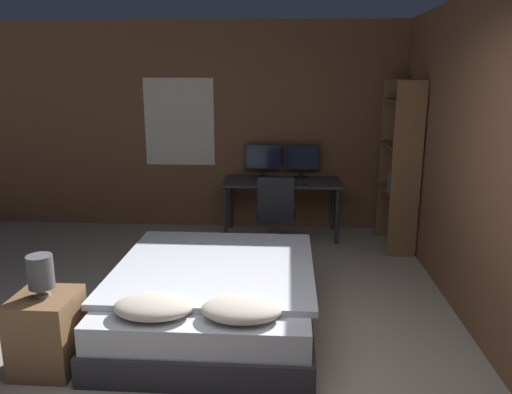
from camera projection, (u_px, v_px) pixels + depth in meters
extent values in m
cube|color=brown|center=(266.00, 128.00, 6.56)|extent=(12.00, 0.06, 2.70)
cube|color=silver|center=(179.00, 122.00, 6.58)|extent=(0.92, 0.01, 1.14)
cube|color=black|center=(179.00, 122.00, 6.58)|extent=(0.84, 0.01, 1.06)
cube|color=brown|center=(472.00, 160.00, 4.11)|extent=(0.06, 12.00, 2.70)
cube|color=#2D2D33|center=(214.00, 310.00, 4.19)|extent=(1.60, 1.98, 0.22)
cube|color=silver|center=(214.00, 286.00, 4.14)|extent=(1.54, 1.92, 0.21)
cube|color=silver|center=(216.00, 266.00, 4.23)|extent=(1.64, 1.67, 0.05)
ellipsoid|color=beige|center=(153.00, 307.00, 3.40)|extent=(0.55, 0.38, 0.13)
ellipsoid|color=beige|center=(242.00, 309.00, 3.36)|extent=(0.55, 0.38, 0.13)
cube|color=brown|center=(47.00, 332.00, 3.50)|extent=(0.42, 0.44, 0.55)
cylinder|color=gray|center=(43.00, 295.00, 3.43)|extent=(0.10, 0.10, 0.01)
cylinder|color=gray|center=(43.00, 291.00, 3.42)|extent=(0.02, 0.02, 0.05)
cylinder|color=#4C4C51|center=(40.00, 272.00, 3.39)|extent=(0.17, 0.17, 0.23)
cube|color=#38383D|center=(282.00, 182.00, 6.31)|extent=(1.47, 0.66, 0.03)
cylinder|color=#2D2D33|center=(225.00, 214.00, 6.17)|extent=(0.05, 0.05, 0.69)
cylinder|color=#2D2D33|center=(337.00, 216.00, 6.08)|extent=(0.05, 0.05, 0.69)
cylinder|color=#2D2D33|center=(231.00, 203.00, 6.72)|extent=(0.05, 0.05, 0.69)
cylinder|color=#2D2D33|center=(333.00, 205.00, 6.63)|extent=(0.05, 0.05, 0.69)
cylinder|color=black|center=(263.00, 176.00, 6.55)|extent=(0.16, 0.16, 0.01)
cylinder|color=black|center=(263.00, 172.00, 6.53)|extent=(0.03, 0.03, 0.09)
cube|color=black|center=(263.00, 157.00, 6.48)|extent=(0.46, 0.03, 0.33)
cube|color=#192338|center=(263.00, 157.00, 6.47)|extent=(0.43, 0.00, 0.30)
cylinder|color=black|center=(301.00, 177.00, 6.52)|extent=(0.16, 0.16, 0.01)
cylinder|color=black|center=(301.00, 173.00, 6.50)|extent=(0.03, 0.03, 0.09)
cube|color=black|center=(301.00, 157.00, 6.45)|extent=(0.46, 0.03, 0.33)
cube|color=#192338|center=(301.00, 157.00, 6.44)|extent=(0.43, 0.00, 0.30)
cube|color=black|center=(281.00, 184.00, 6.09)|extent=(0.38, 0.13, 0.02)
ellipsoid|color=black|center=(304.00, 183.00, 6.07)|extent=(0.07, 0.05, 0.04)
cylinder|color=black|center=(276.00, 252.00, 5.82)|extent=(0.52, 0.52, 0.04)
cylinder|color=gray|center=(276.00, 235.00, 5.77)|extent=(0.05, 0.05, 0.37)
cube|color=black|center=(276.00, 216.00, 5.72)|extent=(0.45, 0.45, 0.07)
cube|color=black|center=(276.00, 198.00, 5.47)|extent=(0.40, 0.05, 0.46)
cube|color=brown|center=(406.00, 172.00, 5.49)|extent=(0.33, 0.02, 1.97)
cube|color=brown|center=(392.00, 160.00, 6.23)|extent=(0.33, 0.02, 1.97)
cube|color=brown|center=(397.00, 190.00, 5.93)|extent=(0.33, 0.75, 0.02)
cube|color=brown|center=(400.00, 146.00, 5.80)|extent=(0.33, 0.75, 0.02)
cube|color=brown|center=(404.00, 101.00, 5.68)|extent=(0.33, 0.75, 0.02)
cube|color=#BCB29E|center=(404.00, 189.00, 5.57)|extent=(0.27, 0.03, 0.18)
cube|color=#2D4784|center=(404.00, 186.00, 5.61)|extent=(0.27, 0.03, 0.22)
cube|color=#337042|center=(403.00, 186.00, 5.66)|extent=(0.27, 0.04, 0.19)
cube|color=teal|center=(402.00, 183.00, 5.70)|extent=(0.27, 0.03, 0.23)
cube|color=#2D4784|center=(401.00, 182.00, 5.75)|extent=(0.27, 0.04, 0.25)
cube|color=#BCB29E|center=(400.00, 181.00, 5.80)|extent=(0.27, 0.04, 0.25)
cube|color=gold|center=(408.00, 138.00, 5.44)|extent=(0.27, 0.03, 0.25)
cube|color=orange|center=(407.00, 139.00, 5.47)|extent=(0.27, 0.03, 0.21)
cube|color=#28282D|center=(407.00, 137.00, 5.51)|extent=(0.27, 0.03, 0.25)
cube|color=#337042|center=(406.00, 137.00, 5.55)|extent=(0.27, 0.04, 0.23)
cube|color=#28282D|center=(405.00, 138.00, 5.60)|extent=(0.27, 0.02, 0.20)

